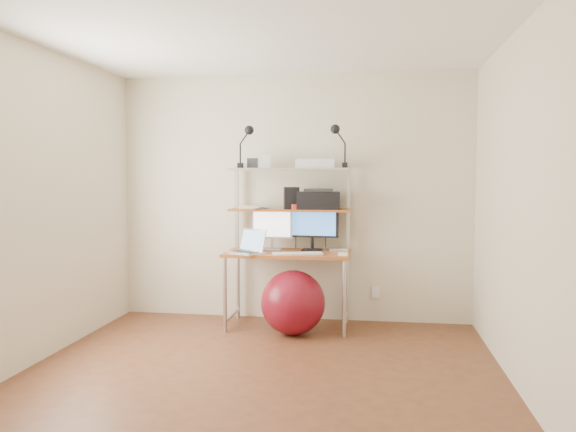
{
  "coord_description": "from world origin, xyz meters",
  "views": [
    {
      "loc": [
        0.81,
        -3.89,
        1.46
      ],
      "look_at": [
        0.05,
        1.15,
        1.11
      ],
      "focal_mm": 35.0,
      "sensor_mm": 36.0,
      "label": 1
    }
  ],
  "objects_px": {
    "laptop": "(249,248)",
    "exercise_ball": "(293,303)",
    "monitor_black": "(312,224)",
    "printer": "(318,200)",
    "monitor_silver": "(272,226)"
  },
  "relations": [
    {
      "from": "monitor_silver",
      "to": "laptop",
      "type": "height_order",
      "value": "monitor_silver"
    },
    {
      "from": "laptop",
      "to": "exercise_ball",
      "type": "distance_m",
      "value": 0.67
    },
    {
      "from": "laptop",
      "to": "printer",
      "type": "bearing_deg",
      "value": 57.9
    },
    {
      "from": "monitor_black",
      "to": "exercise_ball",
      "type": "bearing_deg",
      "value": -104.7
    },
    {
      "from": "monitor_silver",
      "to": "laptop",
      "type": "bearing_deg",
      "value": -131.04
    },
    {
      "from": "laptop",
      "to": "exercise_ball",
      "type": "relative_size",
      "value": 0.69
    },
    {
      "from": "monitor_black",
      "to": "exercise_ball",
      "type": "xyz_separation_m",
      "value": [
        -0.14,
        -0.39,
        -0.7
      ]
    },
    {
      "from": "exercise_ball",
      "to": "printer",
      "type": "bearing_deg",
      "value": 61.5
    },
    {
      "from": "laptop",
      "to": "printer",
      "type": "distance_m",
      "value": 0.82
    },
    {
      "from": "exercise_ball",
      "to": "laptop",
      "type": "bearing_deg",
      "value": 166.12
    },
    {
      "from": "monitor_black",
      "to": "monitor_silver",
      "type": "bearing_deg",
      "value": -170.07
    },
    {
      "from": "laptop",
      "to": "printer",
      "type": "xyz_separation_m",
      "value": [
        0.63,
        0.25,
        0.46
      ]
    },
    {
      "from": "monitor_silver",
      "to": "exercise_ball",
      "type": "bearing_deg",
      "value": -58.78
    },
    {
      "from": "monitor_silver",
      "to": "printer",
      "type": "height_order",
      "value": "printer"
    },
    {
      "from": "printer",
      "to": "exercise_ball",
      "type": "xyz_separation_m",
      "value": [
        -0.2,
        -0.36,
        -0.94
      ]
    }
  ]
}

